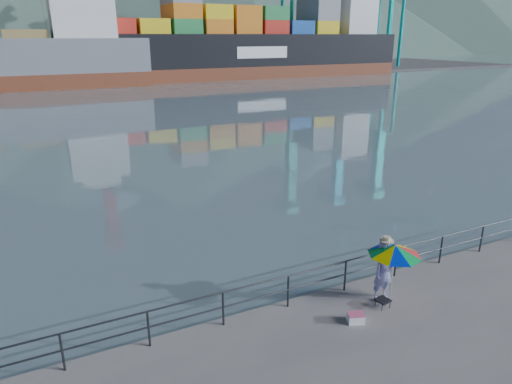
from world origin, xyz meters
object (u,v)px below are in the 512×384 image
(fisherman, at_px, (384,271))
(container_ship, at_px, (258,44))
(beach_umbrella, at_px, (395,250))
(cooler_bag, at_px, (356,318))

(fisherman, height_order, container_ship, container_ship)
(beach_umbrella, distance_m, cooler_bag, 2.21)
(cooler_bag, height_order, container_ship, container_ship)
(cooler_bag, distance_m, container_ship, 80.42)
(fisherman, distance_m, container_ship, 79.23)
(fisherman, xyz_separation_m, cooler_bag, (-1.42, -0.61, -0.81))
(fisherman, height_order, beach_umbrella, fisherman)
(fisherman, relative_size, container_ship, 0.03)
(cooler_bag, bearing_deg, beach_umbrella, 34.32)
(container_ship, bearing_deg, cooler_bag, -114.57)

